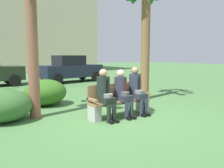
{
  "coord_description": "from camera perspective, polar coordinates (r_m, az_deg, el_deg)",
  "views": [
    {
      "loc": [
        -3.54,
        -4.63,
        1.66
      ],
      "look_at": [
        0.12,
        0.64,
        0.85
      ],
      "focal_mm": 36.08,
      "sensor_mm": 36.0,
      "label": 1
    }
  ],
  "objects": [
    {
      "name": "palm_tree_tall",
      "position": [
        8.9,
        8.61,
        19.64
      ],
      "size": [
        1.83,
        1.8,
        5.05
      ],
      "color": "brown",
      "rests_on": "ground"
    },
    {
      "name": "seated_man_middle",
      "position": [
        6.12,
        2.7,
        -1.69
      ],
      "size": [
        0.34,
        0.72,
        1.29
      ],
      "color": "#2D3342",
      "rests_on": "ground"
    },
    {
      "name": "ground_plane",
      "position": [
        6.06,
        2.51,
        -8.7
      ],
      "size": [
        80.0,
        80.0,
        0.0
      ],
      "primitive_type": "plane",
      "color": "#487640"
    },
    {
      "name": "seated_man_right",
      "position": [
        6.44,
        6.32,
        -1.03
      ],
      "size": [
        0.34,
        0.72,
        1.34
      ],
      "color": "#2D3342",
      "rests_on": "ground"
    },
    {
      "name": "shrub_mid_lawn",
      "position": [
        10.55,
        2.29,
        -0.38
      ],
      "size": [
        0.87,
        0.79,
        0.54
      ],
      "primitive_type": "ellipsoid",
      "color": "#317422",
      "rests_on": "ground"
    },
    {
      "name": "building_backdrop",
      "position": [
        26.45,
        -20.36,
        15.21
      ],
      "size": [
        12.42,
        9.02,
        11.05
      ],
      "color": "beige",
      "rests_on": "ground"
    },
    {
      "name": "shrub_far_lawn",
      "position": [
        6.3,
        -25.47,
        -4.94
      ],
      "size": [
        1.32,
        1.21,
        0.82
      ],
      "primitive_type": "ellipsoid",
      "color": "#37622E",
      "rests_on": "ground"
    },
    {
      "name": "shrub_near_bench",
      "position": [
        7.87,
        -16.51,
        -2.05
      ],
      "size": [
        1.4,
        1.28,
        0.87
      ],
      "primitive_type": "ellipsoid",
      "color": "#34681F",
      "rests_on": "ground"
    },
    {
      "name": "park_bench",
      "position": [
        6.26,
        1.8,
        -4.23
      ],
      "size": [
        1.85,
        0.44,
        0.9
      ],
      "color": "#99754C",
      "rests_on": "ground"
    },
    {
      "name": "seated_man_left",
      "position": [
        5.8,
        -1.73,
        -2.01
      ],
      "size": [
        0.34,
        0.72,
        1.32
      ],
      "color": "#1E2823",
      "rests_on": "ground"
    },
    {
      "name": "parked_car_far",
      "position": [
        14.46,
        -10.43,
        3.81
      ],
      "size": [
        4.05,
        2.07,
        1.68
      ],
      "color": "#1E2338",
      "rests_on": "ground"
    }
  ]
}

